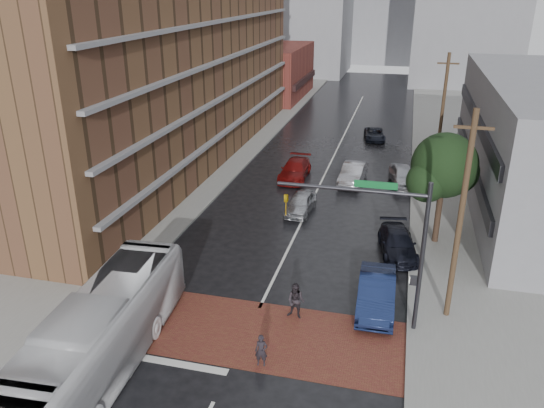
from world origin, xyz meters
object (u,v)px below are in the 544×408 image
Objects in this scene: transit_bus at (101,334)px; suv_travel at (375,134)px; pedestrian_a at (261,351)px; car_travel_a at (301,203)px; car_travel_c at (295,170)px; car_travel_b at (353,174)px; car_parked_far at (403,176)px; car_parked_mid at (398,243)px; pedestrian_b at (296,301)px; car_parked_near at (376,293)px.

transit_bus reaches higher than suv_travel.
car_travel_a is (-1.60, 16.15, -0.03)m from pedestrian_a.
car_travel_c is 14.55m from suv_travel.
car_travel_b is 3.89m from car_parked_far.
car_parked_mid is at bearing -31.27° from car_travel_a.
pedestrian_a is 0.28× the size of car_travel_c.
pedestrian_a is 3.77m from pedestrian_b.
car_travel_b is (1.26, 22.98, 0.07)m from pedestrian_a.
transit_bus is 17.44m from car_parked_mid.
transit_bus reaches higher than car_parked_near.
car_travel_c is 1.08× the size of car_parked_mid.
car_travel_b is at bearing 98.63° from car_parked_mid.
car_travel_a is (-2.27, 12.44, -0.21)m from pedestrian_b.
pedestrian_b is 0.38× the size of car_parked_mid.
transit_bus is 2.95× the size of car_travel_a.
car_parked_near is (4.28, 5.50, 0.10)m from pedestrian_a.
car_travel_b is at bearing 69.77° from transit_bus.
suv_travel is at bearing 74.40° from transit_bus.
car_travel_a reaches higher than suv_travel.
pedestrian_a is at bearing 12.28° from transit_bus.
car_parked_mid is at bearing -91.44° from suv_travel.
car_parked_near is at bearing 45.40° from pedestrian_a.
suv_travel is at bearing 95.38° from pedestrian_b.
car_parked_near is 1.05× the size of car_parked_mid.
pedestrian_b is at bearing -129.47° from car_parked_mid.
car_travel_c is (-3.44, 22.90, 0.02)m from pedestrian_a.
suv_travel is at bearing 92.43° from car_parked_near.
suv_travel is at bearing 67.60° from car_travel_c.
pedestrian_a is at bearing -81.84° from car_travel_c.
suv_travel is 0.94× the size of car_parked_far.
pedestrian_b is (0.67, 3.71, 0.17)m from pedestrian_a.
car_travel_a is at bearing -75.10° from car_travel_c.
pedestrian_b is at bearing -76.16° from car_travel_a.
car_travel_b is at bearing -101.73° from suv_travel.
car_parked_far is at bearing 71.06° from pedestrian_a.
car_travel_c is (-1.84, 6.75, 0.05)m from car_travel_a.
pedestrian_a is 0.30× the size of car_travel_b.
pedestrian_b is 12.65m from car_travel_a.
car_parked_near is 1.12× the size of car_parked_far.
suv_travel is (8.21, 38.13, -1.08)m from transit_bus.
car_travel_a is 0.79× the size of car_travel_c.
pedestrian_b is 0.43× the size of suv_travel.
transit_bus is at bearing -96.77° from car_travel_c.
car_parked_mid is at bearing 59.36° from pedestrian_a.
car_parked_mid is 1.07× the size of car_parked_far.
suv_travel is (0.75, 13.40, -0.21)m from car_travel_b.
car_parked_near is at bearing -66.46° from car_travel_c.
car_parked_far reaches higher than suv_travel.
transit_bus is at bearing -102.29° from car_travel_b.
car_parked_far is (4.42, 19.86, -0.14)m from pedestrian_b.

